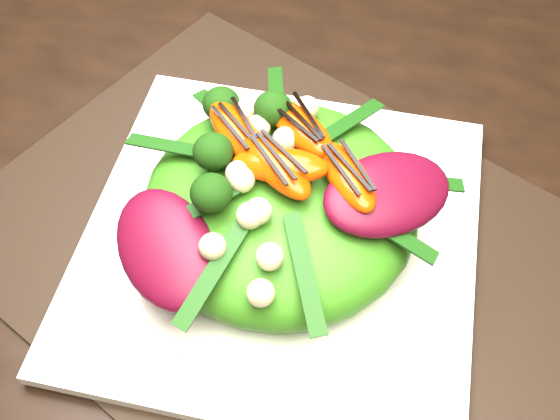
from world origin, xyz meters
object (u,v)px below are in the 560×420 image
(dining_table, at_px, (21,182))
(placemat, at_px, (280,244))
(lettuce_mound, at_px, (280,205))
(orange_segment, at_px, (264,153))
(salad_bowl, at_px, (280,228))
(plate_base, at_px, (280,239))

(dining_table, bearing_deg, placemat, -3.01)
(lettuce_mound, bearing_deg, orange_segment, 144.59)
(placemat, relative_size, salad_bowl, 1.88)
(placemat, bearing_deg, orange_segment, 144.59)
(plate_base, distance_m, lettuce_mound, 0.04)
(salad_bowl, distance_m, lettuce_mound, 0.03)
(plate_base, bearing_deg, dining_table, 176.99)
(placemat, height_order, orange_segment, orange_segment)
(dining_table, xyz_separation_m, salad_bowl, (0.24, -0.01, 0.04))
(plate_base, xyz_separation_m, salad_bowl, (0.00, 0.00, 0.01))
(placemat, distance_m, salad_bowl, 0.02)
(salad_bowl, bearing_deg, placemat, 90.00)
(placemat, bearing_deg, dining_table, 176.99)
(lettuce_mound, xyz_separation_m, orange_segment, (-0.01, 0.01, 0.04))
(dining_table, distance_m, orange_segment, 0.25)
(lettuce_mound, distance_m, orange_segment, 0.04)
(plate_base, relative_size, orange_segment, 4.57)
(placemat, xyz_separation_m, salad_bowl, (0.00, -0.00, 0.02))
(lettuce_mound, bearing_deg, salad_bowl, -90.00)
(plate_base, height_order, orange_segment, orange_segment)
(lettuce_mound, bearing_deg, dining_table, 176.99)
(salad_bowl, xyz_separation_m, orange_segment, (-0.01, 0.01, 0.07))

